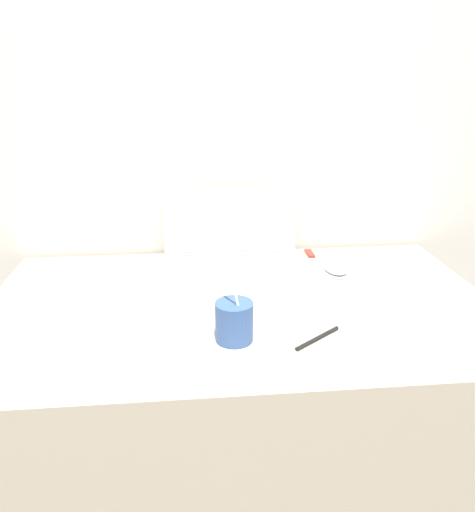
# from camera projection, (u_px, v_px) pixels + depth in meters

# --- Properties ---
(wall_back) EXTENTS (7.00, 0.04, 2.50)m
(wall_back) POSITION_uv_depth(u_px,v_px,m) (226.00, 85.00, 1.43)
(wall_back) COLOR silver
(wall_back) RESTS_ON ground_plane
(desk) EXTENTS (1.24, 0.74, 0.76)m
(desk) POSITION_uv_depth(u_px,v_px,m) (241.00, 428.00, 1.35)
(desk) COLOR beige
(desk) RESTS_ON ground_plane
(laptop) EXTENTS (0.39, 0.30, 0.20)m
(laptop) POSITION_uv_depth(u_px,v_px,m) (234.00, 253.00, 1.42)
(laptop) COLOR silver
(laptop) RESTS_ON desk
(drink_cup) EXTENTS (0.08, 0.08, 0.23)m
(drink_cup) POSITION_uv_depth(u_px,v_px,m) (234.00, 320.00, 1.04)
(drink_cup) COLOR #33518C
(drink_cup) RESTS_ON desk
(computer_mouse) EXTENTS (0.07, 0.10, 0.04)m
(computer_mouse) POSITION_uv_depth(u_px,v_px,m) (336.00, 267.00, 1.40)
(computer_mouse) COLOR white
(computer_mouse) RESTS_ON desk
(usb_stick) EXTENTS (0.02, 0.06, 0.01)m
(usb_stick) POSITION_uv_depth(u_px,v_px,m) (310.00, 253.00, 1.54)
(usb_stick) COLOR #B2261E
(usb_stick) RESTS_ON desk
(pen) EXTENTS (0.11, 0.09, 0.01)m
(pen) POSITION_uv_depth(u_px,v_px,m) (318.00, 338.00, 1.05)
(pen) COLOR black
(pen) RESTS_ON desk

